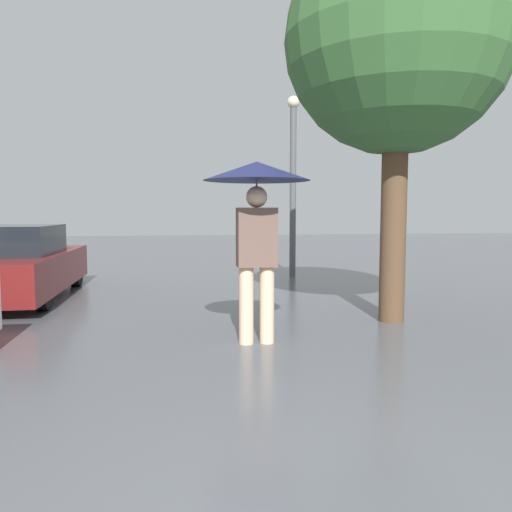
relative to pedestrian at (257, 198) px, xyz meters
name	(u,v)px	position (x,y,z in m)	size (l,w,h in m)	color
pedestrian	(257,198)	(0.00, 0.00, 0.00)	(1.17, 1.17, 2.01)	beige
parked_car_farthest	(10,265)	(-3.66, 3.53, -1.04)	(1.82, 3.99, 1.24)	maroon
tree	(398,42)	(1.97, 0.84, 2.03)	(2.92, 2.92, 5.13)	brown
street_lamp	(293,173)	(1.75, 5.65, 0.72)	(0.28, 0.28, 4.04)	#515456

